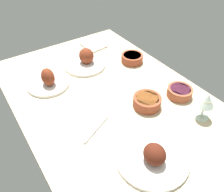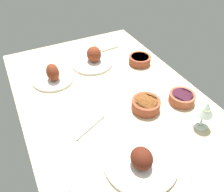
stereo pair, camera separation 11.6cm
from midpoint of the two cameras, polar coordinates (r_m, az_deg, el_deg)
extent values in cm
cube|color=#C6B28E|center=(118.51, 2.80, -1.59)|extent=(140.00, 90.00, 4.00)
cylinder|color=white|center=(142.85, -2.68, 8.12)|extent=(24.87, 24.87, 1.60)
ellipsoid|color=maroon|center=(141.49, -2.18, 10.26)|extent=(9.48, 8.78, 9.57)
cylinder|color=white|center=(93.49, 10.75, -15.74)|extent=(29.39, 29.39, 1.60)
ellipsoid|color=#511E11|center=(88.58, 11.26, -15.19)|extent=(9.12, 8.25, 8.27)
cylinder|color=white|center=(132.20, -12.03, 4.15)|extent=(23.17, 23.17, 1.60)
ellipsoid|color=maroon|center=(127.79, -12.09, 5.68)|extent=(8.94, 6.86, 9.89)
cylinder|color=#A35133|center=(121.12, 19.67, -0.57)|extent=(12.77, 12.77, 4.74)
cylinder|color=#4C192D|center=(119.97, 19.87, 0.10)|extent=(10.47, 10.47, 1.00)
cylinder|color=brown|center=(112.15, 11.38, -2.29)|extent=(13.73, 13.73, 5.25)
cylinder|color=brown|center=(110.74, 11.53, -1.48)|extent=(11.26, 11.26, 1.00)
cylinder|color=brown|center=(144.57, 9.23, 8.81)|extent=(13.35, 13.35, 4.88)
cylinder|color=#D6BC70|center=(143.57, 9.31, 9.46)|extent=(10.95, 10.95, 1.00)
cylinder|color=silver|center=(113.52, 23.87, -6.80)|extent=(7.00, 7.00, 0.50)
cylinder|color=silver|center=(110.99, 24.38, -5.48)|extent=(1.00, 1.00, 7.00)
cone|color=silver|center=(106.63, 25.36, -2.95)|extent=(7.60, 7.60, 6.50)
cylinder|color=beige|center=(107.55, 25.14, -3.51)|extent=(4.18, 4.18, 2.80)
cube|color=white|center=(164.12, 0.12, 12.72)|extent=(17.02, 14.41, 1.20)
cube|color=silver|center=(103.01, -2.11, -7.93)|extent=(8.53, 17.13, 0.80)
camera|label=1|loc=(0.06, -87.13, 2.47)|focal=36.64mm
camera|label=2|loc=(0.06, 92.87, -2.47)|focal=36.64mm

